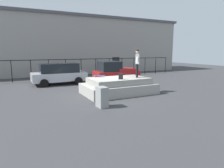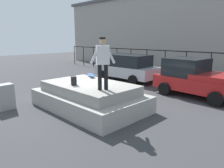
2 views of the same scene
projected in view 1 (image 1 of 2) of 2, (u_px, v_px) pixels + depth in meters
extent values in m
plane|color=#38383A|center=(107.00, 93.00, 12.91)|extent=(60.00, 60.00, 0.00)
cube|color=#9E9B93|center=(119.00, 89.00, 12.89)|extent=(4.58, 2.80, 0.65)
cube|color=gray|center=(119.00, 81.00, 12.81)|extent=(3.76, 2.30, 0.39)
cylinder|color=black|center=(137.00, 71.00, 12.82)|extent=(0.14, 0.14, 0.89)
cylinder|color=black|center=(137.00, 71.00, 13.03)|extent=(0.14, 0.14, 0.89)
cube|color=silver|center=(137.00, 59.00, 12.80)|extent=(0.44, 0.50, 0.64)
cylinder|color=silver|center=(137.00, 59.00, 12.53)|extent=(0.27, 0.35, 0.60)
cylinder|color=silver|center=(137.00, 59.00, 13.06)|extent=(0.27, 0.35, 0.60)
sphere|color=tan|center=(137.00, 52.00, 12.72)|extent=(0.22, 0.22, 0.22)
cylinder|color=black|center=(137.00, 50.00, 12.70)|extent=(0.29, 0.29, 0.05)
cube|color=#264C8C|center=(99.00, 75.00, 13.14)|extent=(0.81, 0.56, 0.02)
cylinder|color=silver|center=(103.00, 77.00, 13.05)|extent=(0.06, 0.05, 0.06)
cylinder|color=silver|center=(103.00, 76.00, 13.24)|extent=(0.06, 0.05, 0.06)
cylinder|color=silver|center=(95.00, 77.00, 13.06)|extent=(0.06, 0.05, 0.06)
cylinder|color=silver|center=(95.00, 76.00, 13.26)|extent=(0.06, 0.05, 0.06)
cube|color=black|center=(121.00, 77.00, 12.13)|extent=(0.34, 0.31, 0.34)
cube|color=#B7B7BC|center=(59.00, 76.00, 16.46)|extent=(4.41, 2.01, 0.67)
cube|color=black|center=(59.00, 68.00, 16.34)|extent=(3.09, 1.76, 0.76)
cylinder|color=black|center=(41.00, 80.00, 16.78)|extent=(0.64, 0.23, 0.64)
cylinder|color=black|center=(44.00, 83.00, 15.03)|extent=(0.64, 0.23, 0.64)
cylinder|color=black|center=(72.00, 78.00, 18.01)|extent=(0.64, 0.23, 0.64)
cylinder|color=black|center=(79.00, 81.00, 16.25)|extent=(0.64, 0.23, 0.64)
cube|color=#B21E1E|center=(116.00, 74.00, 18.23)|extent=(4.12, 2.21, 0.63)
cube|color=black|center=(109.00, 66.00, 17.83)|extent=(1.90, 1.93, 0.88)
cube|color=#B21E1E|center=(124.00, 69.00, 18.48)|extent=(1.91, 1.99, 0.24)
cylinder|color=black|center=(100.00, 77.00, 18.72)|extent=(0.65, 0.25, 0.64)
cylinder|color=black|center=(108.00, 80.00, 16.88)|extent=(0.65, 0.25, 0.64)
cylinder|color=black|center=(123.00, 76.00, 19.70)|extent=(0.65, 0.25, 0.64)
cylinder|color=black|center=(133.00, 78.00, 17.85)|extent=(0.65, 0.25, 0.64)
cube|color=gray|center=(102.00, 97.00, 9.69)|extent=(0.48, 0.63, 1.02)
cylinder|color=black|center=(12.00, 71.00, 17.30)|extent=(0.06, 0.06, 1.98)
cylinder|color=black|center=(31.00, 71.00, 18.01)|extent=(0.06, 0.06, 1.98)
cylinder|color=black|center=(49.00, 70.00, 18.71)|extent=(0.06, 0.06, 1.98)
cylinder|color=black|center=(66.00, 69.00, 19.41)|extent=(0.06, 0.06, 1.98)
cylinder|color=black|center=(81.00, 68.00, 20.12)|extent=(0.06, 0.06, 1.98)
cylinder|color=black|center=(96.00, 68.00, 20.82)|extent=(0.06, 0.06, 1.98)
cylinder|color=black|center=(109.00, 67.00, 21.52)|extent=(0.06, 0.06, 1.98)
cylinder|color=black|center=(122.00, 67.00, 22.22)|extent=(0.06, 0.06, 1.98)
cylinder|color=black|center=(134.00, 66.00, 22.93)|extent=(0.06, 0.06, 1.98)
cylinder|color=black|center=(145.00, 66.00, 23.63)|extent=(0.06, 0.06, 1.98)
cylinder|color=black|center=(156.00, 65.00, 24.33)|extent=(0.06, 0.06, 1.98)
cylinder|color=black|center=(165.00, 65.00, 25.04)|extent=(0.06, 0.06, 1.98)
cube|color=black|center=(73.00, 59.00, 19.60)|extent=(24.00, 0.04, 0.06)
cube|color=gray|center=(60.00, 46.00, 24.83)|extent=(31.53, 6.72, 6.69)
cube|color=#4C4C51|center=(58.00, 18.00, 24.25)|extent=(32.16, 7.05, 0.30)
cube|color=#262628|center=(116.00, 65.00, 25.02)|extent=(1.00, 0.06, 2.00)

